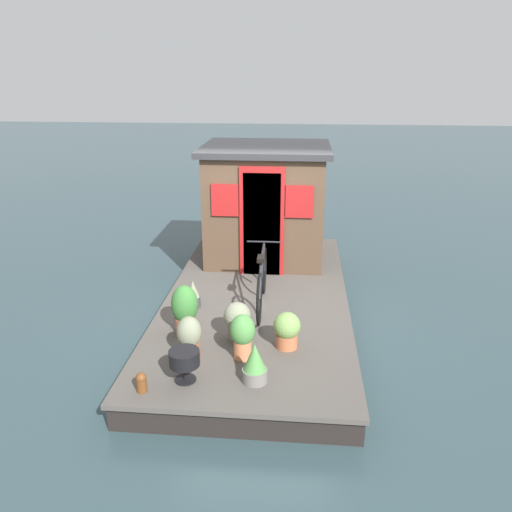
{
  "coord_description": "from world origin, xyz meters",
  "views": [
    {
      "loc": [
        -7.0,
        -0.61,
        3.56
      ],
      "look_at": [
        -0.2,
        0.0,
        1.06
      ],
      "focal_mm": 35.67,
      "sensor_mm": 36.0,
      "label": 1
    }
  ],
  "objects_px": {
    "potted_plant_basil": "(237,319)",
    "mooring_bollard": "(141,382)",
    "potted_plant_rosemary": "(255,364)",
    "charcoal_grill": "(184,359)",
    "potted_plant_mint": "(189,336)",
    "potted_plant_lavender": "(193,294)",
    "bicycle": "(262,281)",
    "houseboat_cabin": "(266,202)",
    "potted_plant_thyme": "(243,335)",
    "potted_plant_fern": "(287,329)",
    "potted_plant_geranium": "(185,309)"
  },
  "relations": [
    {
      "from": "charcoal_grill",
      "to": "potted_plant_fern",
      "type": "bearing_deg",
      "value": -52.83
    },
    {
      "from": "potted_plant_fern",
      "to": "potted_plant_mint",
      "type": "relative_size",
      "value": 0.9
    },
    {
      "from": "potted_plant_geranium",
      "to": "potted_plant_rosemary",
      "type": "height_order",
      "value": "potted_plant_geranium"
    },
    {
      "from": "bicycle",
      "to": "potted_plant_rosemary",
      "type": "relative_size",
      "value": 3.8
    },
    {
      "from": "houseboat_cabin",
      "to": "bicycle",
      "type": "xyz_separation_m",
      "value": [
        -2.13,
        -0.1,
        -0.62
      ]
    },
    {
      "from": "potted_plant_lavender",
      "to": "mooring_bollard",
      "type": "xyz_separation_m",
      "value": [
        -2.07,
        0.13,
        -0.07
      ]
    },
    {
      "from": "potted_plant_lavender",
      "to": "potted_plant_basil",
      "type": "height_order",
      "value": "potted_plant_basil"
    },
    {
      "from": "potted_plant_fern",
      "to": "mooring_bollard",
      "type": "bearing_deg",
      "value": 125.34
    },
    {
      "from": "potted_plant_rosemary",
      "to": "potted_plant_lavender",
      "type": "bearing_deg",
      "value": 30.48
    },
    {
      "from": "houseboat_cabin",
      "to": "potted_plant_thyme",
      "type": "distance_m",
      "value": 3.59
    },
    {
      "from": "potted_plant_lavender",
      "to": "charcoal_grill",
      "type": "xyz_separation_m",
      "value": [
        -1.83,
        -0.29,
        0.07
      ]
    },
    {
      "from": "potted_plant_geranium",
      "to": "charcoal_grill",
      "type": "height_order",
      "value": "potted_plant_geranium"
    },
    {
      "from": "houseboat_cabin",
      "to": "potted_plant_fern",
      "type": "relative_size",
      "value": 4.74
    },
    {
      "from": "bicycle",
      "to": "potted_plant_rosemary",
      "type": "xyz_separation_m",
      "value": [
        -1.87,
        -0.07,
        -0.17
      ]
    },
    {
      "from": "potted_plant_thyme",
      "to": "potted_plant_rosemary",
      "type": "height_order",
      "value": "potted_plant_thyme"
    },
    {
      "from": "potted_plant_rosemary",
      "to": "potted_plant_fern",
      "type": "bearing_deg",
      "value": -22.85
    },
    {
      "from": "potted_plant_thyme",
      "to": "mooring_bollard",
      "type": "relative_size",
      "value": 2.5
    },
    {
      "from": "potted_plant_thyme",
      "to": "potted_plant_rosemary",
      "type": "bearing_deg",
      "value": -158.43
    },
    {
      "from": "houseboat_cabin",
      "to": "potted_plant_fern",
      "type": "xyz_separation_m",
      "value": [
        -3.23,
        -0.49,
        -0.77
      ]
    },
    {
      "from": "potted_plant_thyme",
      "to": "potted_plant_rosemary",
      "type": "distance_m",
      "value": 0.51
    },
    {
      "from": "potted_plant_basil",
      "to": "potted_plant_mint",
      "type": "bearing_deg",
      "value": 130.94
    },
    {
      "from": "potted_plant_rosemary",
      "to": "potted_plant_basil",
      "type": "height_order",
      "value": "potted_plant_basil"
    },
    {
      "from": "potted_plant_rosemary",
      "to": "charcoal_grill",
      "type": "height_order",
      "value": "potted_plant_rosemary"
    },
    {
      "from": "bicycle",
      "to": "potted_plant_lavender",
      "type": "distance_m",
      "value": 1.0
    },
    {
      "from": "potted_plant_rosemary",
      "to": "mooring_bollard",
      "type": "height_order",
      "value": "potted_plant_rosemary"
    },
    {
      "from": "potted_plant_mint",
      "to": "charcoal_grill",
      "type": "height_order",
      "value": "potted_plant_mint"
    },
    {
      "from": "potted_plant_geranium",
      "to": "charcoal_grill",
      "type": "bearing_deg",
      "value": -167.75
    },
    {
      "from": "houseboat_cabin",
      "to": "bicycle",
      "type": "relative_size",
      "value": 1.25
    },
    {
      "from": "potted_plant_fern",
      "to": "charcoal_grill",
      "type": "relative_size",
      "value": 1.25
    },
    {
      "from": "bicycle",
      "to": "potted_plant_lavender",
      "type": "xyz_separation_m",
      "value": [
        -0.09,
        0.98,
        -0.2
      ]
    },
    {
      "from": "potted_plant_geranium",
      "to": "houseboat_cabin",
      "type": "bearing_deg",
      "value": -15.65
    },
    {
      "from": "potted_plant_mint",
      "to": "mooring_bollard",
      "type": "bearing_deg",
      "value": 154.69
    },
    {
      "from": "houseboat_cabin",
      "to": "charcoal_grill",
      "type": "xyz_separation_m",
      "value": [
        -4.05,
        0.59,
        -0.74
      ]
    },
    {
      "from": "potted_plant_lavender",
      "to": "potted_plant_mint",
      "type": "height_order",
      "value": "potted_plant_mint"
    },
    {
      "from": "houseboat_cabin",
      "to": "charcoal_grill",
      "type": "relative_size",
      "value": 5.94
    },
    {
      "from": "potted_plant_basil",
      "to": "charcoal_grill",
      "type": "height_order",
      "value": "potted_plant_basil"
    },
    {
      "from": "potted_plant_fern",
      "to": "potted_plant_mint",
      "type": "distance_m",
      "value": 1.18
    },
    {
      "from": "potted_plant_mint",
      "to": "charcoal_grill",
      "type": "xyz_separation_m",
      "value": [
        -0.51,
        -0.06,
        0.01
      ]
    },
    {
      "from": "houseboat_cabin",
      "to": "potted_plant_rosemary",
      "type": "height_order",
      "value": "houseboat_cabin"
    },
    {
      "from": "bicycle",
      "to": "potted_plant_mint",
      "type": "distance_m",
      "value": 1.6
    },
    {
      "from": "potted_plant_mint",
      "to": "houseboat_cabin",
      "type": "bearing_deg",
      "value": -10.31
    },
    {
      "from": "potted_plant_geranium",
      "to": "potted_plant_basil",
      "type": "relative_size",
      "value": 1.28
    },
    {
      "from": "potted_plant_basil",
      "to": "potted_plant_rosemary",
      "type": "bearing_deg",
      "value": -161.46
    },
    {
      "from": "potted_plant_rosemary",
      "to": "potted_plant_lavender",
      "type": "xyz_separation_m",
      "value": [
        1.78,
        1.05,
        -0.03
      ]
    },
    {
      "from": "potted_plant_fern",
      "to": "potted_plant_lavender",
      "type": "distance_m",
      "value": 1.71
    },
    {
      "from": "potted_plant_basil",
      "to": "mooring_bollard",
      "type": "distance_m",
      "value": 1.49
    },
    {
      "from": "mooring_bollard",
      "to": "potted_plant_basil",
      "type": "bearing_deg",
      "value": -35.96
    },
    {
      "from": "charcoal_grill",
      "to": "potted_plant_rosemary",
      "type": "bearing_deg",
      "value": -85.84
    },
    {
      "from": "potted_plant_lavender",
      "to": "mooring_bollard",
      "type": "height_order",
      "value": "potted_plant_lavender"
    },
    {
      "from": "houseboat_cabin",
      "to": "potted_plant_fern",
      "type": "height_order",
      "value": "houseboat_cabin"
    }
  ]
}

